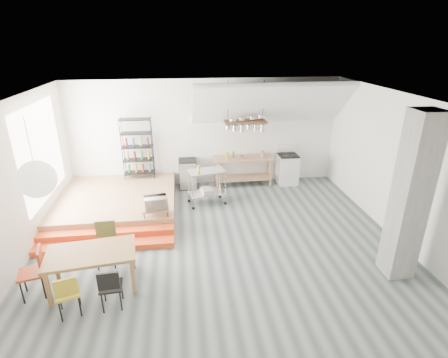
{
  "coord_description": "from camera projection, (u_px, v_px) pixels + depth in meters",
  "views": [
    {
      "loc": [
        -0.74,
        -6.71,
        4.29
      ],
      "look_at": [
        0.21,
        0.8,
        1.2
      ],
      "focal_mm": 28.0,
      "sensor_mm": 36.0,
      "label": 1
    }
  ],
  "objects": [
    {
      "name": "floor",
      "position": [
        219.0,
        242.0,
        7.87
      ],
      "size": [
        8.0,
        8.0,
        0.0
      ],
      "primitive_type": "plane",
      "color": "#495254",
      "rests_on": "ground"
    },
    {
      "name": "wall_back",
      "position": [
        206.0,
        133.0,
        10.48
      ],
      "size": [
        8.0,
        0.04,
        3.2
      ],
      "primitive_type": "cube",
      "color": "silver",
      "rests_on": "ground"
    },
    {
      "name": "wall_left",
      "position": [
        15.0,
        186.0,
        6.8
      ],
      "size": [
        0.04,
        7.0,
        3.2
      ],
      "primitive_type": "cube",
      "color": "silver",
      "rests_on": "ground"
    },
    {
      "name": "wall_right",
      "position": [
        398.0,
        168.0,
        7.73
      ],
      "size": [
        0.04,
        7.0,
        3.2
      ],
      "primitive_type": "cube",
      "color": "silver",
      "rests_on": "ground"
    },
    {
      "name": "ceiling",
      "position": [
        218.0,
        98.0,
        6.66
      ],
      "size": [
        8.0,
        7.0,
        0.02
      ],
      "primitive_type": "cube",
      "color": "white",
      "rests_on": "wall_back"
    },
    {
      "name": "slope_ceiling",
      "position": [
        271.0,
        104.0,
        9.78
      ],
      "size": [
        4.4,
        1.44,
        1.32
      ],
      "primitive_type": "cube",
      "rotation": [
        -0.73,
        0.0,
        0.0
      ],
      "color": "white",
      "rests_on": "wall_back"
    },
    {
      "name": "window_pane",
      "position": [
        41.0,
        152.0,
        8.1
      ],
      "size": [
        0.02,
        2.5,
        2.2
      ],
      "primitive_type": "cube",
      "color": "white",
      "rests_on": "wall_left"
    },
    {
      "name": "platform",
      "position": [
        118.0,
        202.0,
        9.34
      ],
      "size": [
        3.0,
        3.0,
        0.4
      ],
      "primitive_type": "cube",
      "color": "#966C4B",
      "rests_on": "ground"
    },
    {
      "name": "step_lower",
      "position": [
        105.0,
        246.0,
        7.6
      ],
      "size": [
        3.0,
        0.35,
        0.13
      ],
      "primitive_type": "cube",
      "color": "#D94419",
      "rests_on": "ground"
    },
    {
      "name": "step_upper",
      "position": [
        107.0,
        235.0,
        7.9
      ],
      "size": [
        3.0,
        0.35,
        0.27
      ],
      "primitive_type": "cube",
      "color": "#D94419",
      "rests_on": "ground"
    },
    {
      "name": "concrete_column",
      "position": [
        410.0,
        198.0,
        6.27
      ],
      "size": [
        0.5,
        0.5,
        3.2
      ],
      "primitive_type": "cube",
      "color": "slate",
      "rests_on": "ground"
    },
    {
      "name": "kitchen_counter",
      "position": [
        243.0,
        166.0,
        10.66
      ],
      "size": [
        1.8,
        0.6,
        0.91
      ],
      "color": "#966C4B",
      "rests_on": "ground"
    },
    {
      "name": "stove",
      "position": [
        287.0,
        168.0,
        10.88
      ],
      "size": [
        0.6,
        0.6,
        1.18
      ],
      "color": "white",
      "rests_on": "ground"
    },
    {
      "name": "pot_rack",
      "position": [
        246.0,
        124.0,
        9.94
      ],
      "size": [
        1.2,
        0.5,
        1.43
      ],
      "color": "#3C2418",
      "rests_on": "ceiling"
    },
    {
      "name": "wire_shelving",
      "position": [
        138.0,
        147.0,
        10.07
      ],
      "size": [
        0.88,
        0.38,
        1.8
      ],
      "color": "black",
      "rests_on": "platform"
    },
    {
      "name": "microwave_shelf",
      "position": [
        156.0,
        209.0,
        8.19
      ],
      "size": [
        0.6,
        0.4,
        0.16
      ],
      "color": "#966C4B",
      "rests_on": "platform"
    },
    {
      "name": "paper_lantern",
      "position": [
        37.0,
        179.0,
        5.52
      ],
      "size": [
        0.6,
        0.6,
        0.6
      ],
      "primitive_type": "sphere",
      "color": "white",
      "rests_on": "ceiling"
    },
    {
      "name": "dining_table",
      "position": [
        91.0,
        256.0,
        6.25
      ],
      "size": [
        1.64,
        1.06,
        0.73
      ],
      "rotation": [
        0.0,
        0.0,
        0.13
      ],
      "color": "#915E34",
      "rests_on": "ground"
    },
    {
      "name": "chair_mustard",
      "position": [
        67.0,
        292.0,
        5.62
      ],
      "size": [
        0.46,
        0.46,
        0.8
      ],
      "rotation": [
        0.0,
        0.0,
        3.44
      ],
      "color": "gold",
      "rests_on": "ground"
    },
    {
      "name": "chair_black",
      "position": [
        110.0,
        285.0,
        5.77
      ],
      "size": [
        0.39,
        0.39,
        0.8
      ],
      "rotation": [
        0.0,
        0.0,
        3.22
      ],
      "color": "black",
      "rests_on": "ground"
    },
    {
      "name": "chair_olive",
      "position": [
        106.0,
        240.0,
        6.97
      ],
      "size": [
        0.42,
        0.42,
        0.9
      ],
      "rotation": [
        0.0,
        0.0,
        0.02
      ],
      "color": "brown",
      "rests_on": "ground"
    },
    {
      "name": "chair_red",
      "position": [
        35.0,
        268.0,
        6.08
      ],
      "size": [
        0.51,
        0.51,
        0.92
      ],
      "rotation": [
        0.0,
        0.0,
        -1.31
      ],
      "color": "#AC3918",
      "rests_on": "ground"
    },
    {
      "name": "rolling_cart",
      "position": [
        207.0,
        182.0,
        9.45
      ],
      "size": [
        1.07,
        0.74,
        0.97
      ],
      "rotation": [
        0.0,
        0.0,
        0.21
      ],
      "color": "silver",
      "rests_on": "ground"
    },
    {
      "name": "mini_fridge",
      "position": [
        188.0,
        174.0,
        10.57
      ],
      "size": [
        0.52,
        0.52,
        0.88
      ],
      "primitive_type": "cube",
      "color": "black",
      "rests_on": "ground"
    },
    {
      "name": "microwave",
      "position": [
        156.0,
        203.0,
        8.13
      ],
      "size": [
        0.57,
        0.43,
        0.29
      ],
      "primitive_type": "imported",
      "rotation": [
        0.0,
        0.0,
        0.16
      ],
      "color": "beige",
      "rests_on": "microwave_shelf"
    },
    {
      "name": "bowl",
      "position": [
        242.0,
        157.0,
        10.49
      ],
      "size": [
        0.28,
        0.28,
        0.06
      ],
      "primitive_type": "imported",
      "rotation": [
        0.0,
        0.0,
        -0.28
      ],
      "color": "silver",
      "rests_on": "kitchen_counter"
    }
  ]
}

